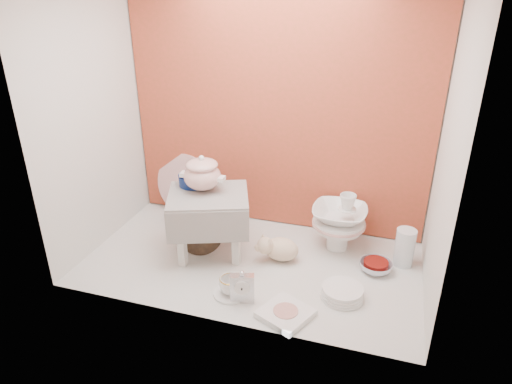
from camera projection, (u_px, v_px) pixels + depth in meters
ground at (251, 262)px, 2.53m from camera, size 1.80×1.80×0.00m
niche_shell at (262, 86)px, 2.29m from camera, size 1.86×1.03×1.53m
step_stool at (209, 224)px, 2.54m from camera, size 0.53×0.49×0.37m
soup_tureen at (202, 173)px, 2.47m from camera, size 0.25×0.25×0.20m
cobalt_bowl at (194, 180)px, 2.56m from camera, size 0.19×0.19×0.06m
floral_platter at (184, 184)px, 2.99m from camera, size 0.41×0.16×0.40m
blue_white_vase at (190, 200)px, 2.92m from camera, size 0.27×0.27×0.28m
lacquer_tray at (200, 233)px, 2.56m from camera, size 0.27×0.16×0.26m
mantel_clock at (242, 287)px, 2.19m from camera, size 0.12×0.07×0.17m
plush_pig at (281, 249)px, 2.52m from camera, size 0.26×0.19×0.14m
teacup_saucer at (231, 293)px, 2.27m from camera, size 0.23×0.23×0.01m
gold_rim_teacup at (231, 285)px, 2.25m from camera, size 0.15×0.15×0.09m
lattice_dish at (286, 314)px, 2.12m from camera, size 0.28×0.28×0.03m
dinner_plate_stack at (342, 292)px, 2.24m from camera, size 0.22×0.22×0.06m
crystal_bowl at (376, 267)px, 2.44m from camera, size 0.23×0.23×0.05m
clear_glass_vase at (405, 247)px, 2.47m from camera, size 0.12×0.12×0.21m
porcelain_tower at (339, 221)px, 2.59m from camera, size 0.35×0.35×0.35m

